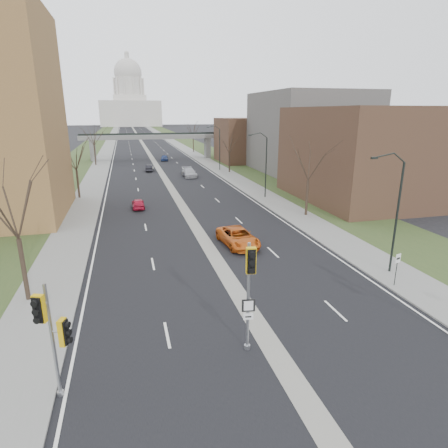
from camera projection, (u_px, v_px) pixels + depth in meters
name	position (u px, v px, depth m)	size (l,w,h in m)	color
ground	(269.00, 343.00, 19.23)	(700.00, 700.00, 0.00)	black
road_surface	(140.00, 140.00, 158.27)	(20.00, 600.00, 0.01)	black
median_strip	(140.00, 140.00, 158.27)	(1.20, 600.00, 0.02)	gray
sidewalk_right	(169.00, 139.00, 161.15)	(4.00, 600.00, 0.12)	gray
sidewalk_left	(111.00, 140.00, 155.36)	(4.00, 600.00, 0.12)	gray
grass_verge_right	(183.00, 139.00, 162.59)	(8.00, 600.00, 0.10)	#253A1A
grass_verge_left	(96.00, 141.00, 153.92)	(8.00, 600.00, 0.10)	#253A1A
commercial_block_near	(364.00, 155.00, 49.25)	(16.00, 20.00, 12.00)	#473121
commercial_block_mid	(309.00, 133.00, 72.03)	(18.00, 22.00, 15.00)	#56534E
commercial_block_far	(249.00, 140.00, 87.98)	(14.00, 14.00, 10.00)	#473121
pedestrian_bridge	(152.00, 140.00, 91.99)	(34.00, 3.00, 6.45)	slate
capitol	(130.00, 103.00, 310.49)	(48.00, 42.00, 55.75)	#BCB6AC
streetlight_near	(392.00, 180.00, 25.44)	(2.61, 0.20, 8.70)	black
streetlight_mid	(261.00, 147.00, 49.54)	(2.61, 0.20, 8.70)	black
streetlight_far	(216.00, 135.00, 73.64)	(2.61, 0.20, 8.70)	black
tree_left_a	(12.00, 198.00, 21.61)	(7.20, 7.20, 9.40)	#382B21
tree_left_b	(75.00, 152.00, 49.53)	(6.75, 6.75, 8.81)	#382B21
tree_left_c	(93.00, 133.00, 80.81)	(7.65, 7.65, 9.99)	#382B21
tree_right_a	(310.00, 157.00, 40.85)	(7.20, 7.20, 9.40)	#382B21
tree_right_b	(229.00, 142.00, 71.67)	(6.30, 6.30, 8.22)	#382B21
tree_right_c	(193.00, 127.00, 108.40)	(7.65, 7.65, 9.99)	#382B21
signal_pole_left	(52.00, 328.00, 14.52)	(1.16, 0.86, 5.12)	gray
signal_pole_median	(250.00, 280.00, 17.33)	(0.66, 0.94, 5.63)	gray
speed_limit_sign	(397.00, 264.00, 24.88)	(0.48, 0.17, 2.28)	black
car_left_near	(138.00, 203.00, 45.82)	(1.47, 3.64, 1.24)	#B2142F
car_left_far	(150.00, 168.00, 74.60)	(1.36, 3.89, 1.28)	black
car_right_near	(238.00, 237.00, 33.08)	(2.56, 5.55, 1.54)	#C85615
car_right_mid	(189.00, 173.00, 68.08)	(2.21, 5.43, 1.58)	#A2A3AA
car_right_far	(164.00, 158.00, 90.70)	(1.67, 4.15, 1.41)	navy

